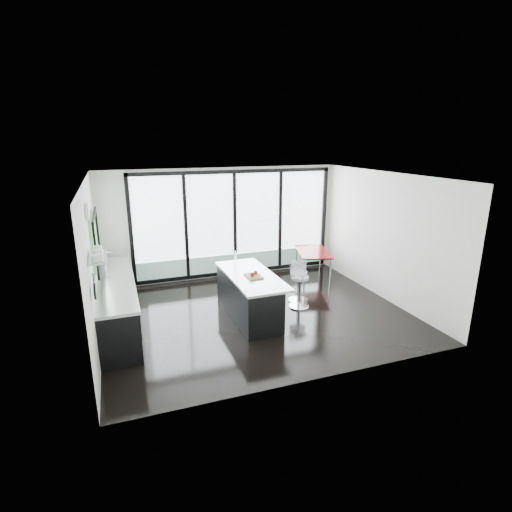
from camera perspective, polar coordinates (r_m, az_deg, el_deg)
name	(u,v)px	position (r m, az deg, el deg)	size (l,w,h in m)	color
floor	(256,314)	(8.33, 0.05, -8.23)	(6.00, 5.00, 0.00)	black
ceiling	(256,176)	(7.59, 0.06, 11.34)	(6.00, 5.00, 0.00)	white
wall_back	(234,228)	(10.23, -3.22, 3.99)	(6.00, 0.09, 2.80)	silver
wall_front	(317,293)	(5.68, 8.72, -5.24)	(6.00, 0.00, 2.80)	silver
wall_left	(94,251)	(7.64, -22.17, 0.68)	(0.26, 5.00, 2.80)	silver
wall_right	(384,236)	(9.27, 17.79, 2.72)	(0.00, 5.00, 2.80)	silver
counter_cabinets	(118,303)	(8.09, -19.17, -6.37)	(0.69, 3.24, 1.36)	black
island	(248,295)	(8.08, -1.15, -5.60)	(0.93, 2.16, 1.14)	black
bar_stool_near	(300,292)	(8.56, 6.24, -5.09)	(0.44, 0.44, 0.69)	silver
bar_stool_far	(298,286)	(8.88, 6.09, -4.31)	(0.43, 0.43, 0.69)	silver
red_table	(313,264)	(10.43, 8.10, -1.15)	(0.74, 1.30, 0.70)	maroon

